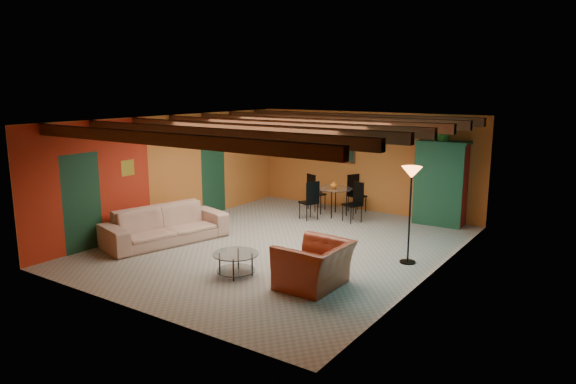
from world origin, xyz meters
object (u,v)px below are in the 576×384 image
Objects in this scene: armoire at (442,184)px; floor_lamp at (410,215)px; coffee_table at (236,264)px; vase at (334,174)px; potted_plant at (445,133)px; sofa at (166,225)px; dining_table at (334,197)px; armchair at (314,265)px.

armoire is 1.06× the size of floor_lamp.
coffee_table is 5.08m from vase.
potted_plant is (0.00, 0.00, 1.27)m from armoire.
potted_plant reaches higher than sofa.
dining_table is 3.24m from potted_plant.
floor_lamp is 3.68× the size of potted_plant.
coffee_table is at bearing -76.73° from armchair.
vase is (0.00, 0.00, 0.61)m from dining_table.
coffee_table is (-1.46, -0.33, -0.17)m from armchair.
sofa is 4.65m from vase.
armoire is 2.72m from vase.
armchair is 6.37× the size of vase.
armchair is 2.33m from floor_lamp.
vase is (-2.62, -0.72, 0.11)m from armoire.
floor_lamp is at bearing -39.44° from vase.
dining_table is (-2.20, 4.61, 0.12)m from armchair.
potted_plant is (0.42, 5.34, 1.89)m from armchair.
floor_lamp is (0.87, 2.09, 0.56)m from armchair.
vase is at bearing 98.53° from coffee_table.
armoire is at bearing 97.89° from floor_lamp.
potted_plant is at bearing 0.00° from armoire.
armchair is at bearing -96.37° from armoire.
vase is (1.86, 4.20, 0.73)m from sofa.
armchair is 5.39m from armoire.
armchair reaches higher than coffee_table.
potted_plant is (2.62, 0.72, 1.76)m from dining_table.
sofa is at bearing -113.89° from vase.
armoire reaches higher than sofa.
vase is at bearing 140.56° from floor_lamp.
sofa is 14.20× the size of vase.
dining_table is 1.03× the size of floor_lamp.
floor_lamp is (2.33, 2.42, 0.74)m from coffee_table.
armoire is at bearing -26.89° from sofa.
coffee_table is 5.01m from dining_table.
vase reaches higher than coffee_table.
sofa is 5.24m from floor_lamp.
dining_table is at bearing -90.00° from vase.
floor_lamp is at bearing -82.11° from potted_plant.
coffee_table is 1.61× the size of potted_plant.
sofa is 6.92m from potted_plant.
armoire is (1.88, 5.67, 0.79)m from coffee_table.
sofa is 2.23× the size of armchair.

